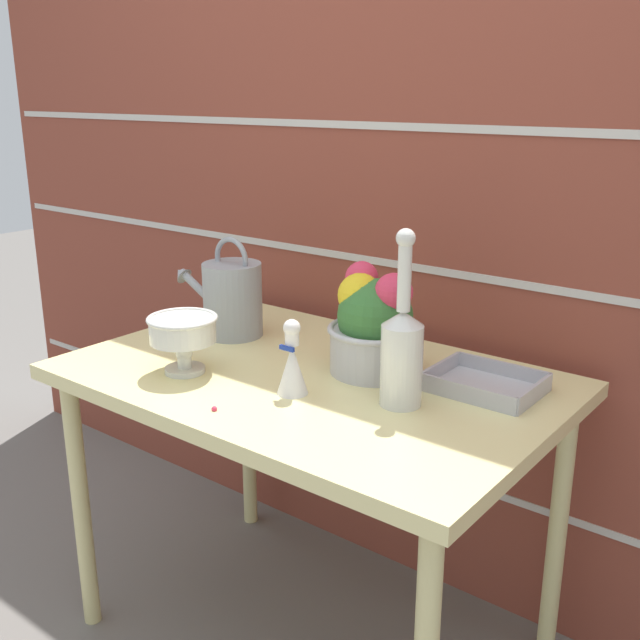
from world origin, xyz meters
TOP-DOWN VIEW (x-y plane):
  - ground_plane at (0.00, 0.00)m, footprint 12.00×12.00m
  - brick_wall at (0.00, 0.45)m, footprint 3.60×0.08m
  - patio_table at (0.00, 0.00)m, footprint 1.13×0.74m
  - watering_can at (-0.34, 0.09)m, footprint 0.30×0.16m
  - crystal_pedestal_bowl at (-0.23, -0.18)m, footprint 0.16×0.16m
  - flower_planter at (0.11, 0.10)m, footprint 0.22×0.22m
  - glass_decanter at (0.26, -0.02)m, footprint 0.09×0.09m
  - figurine_vase at (0.05, -0.12)m, footprint 0.07×0.07m
  - wire_tray at (0.37, 0.16)m, footprint 0.23×0.18m
  - fallen_petal at (-0.02, -0.29)m, footprint 0.01×0.01m

SIDE VIEW (x-z plane):
  - ground_plane at x=0.00m, z-range 0.00..0.00m
  - patio_table at x=0.00m, z-range 0.30..1.04m
  - fallen_petal at x=-0.02m, z-range 0.74..0.75m
  - wire_tray at x=0.37m, z-range 0.73..0.77m
  - figurine_vase at x=0.05m, z-range 0.72..0.89m
  - crystal_pedestal_bowl at x=-0.23m, z-range 0.77..0.91m
  - watering_can at x=-0.34m, z-range 0.71..0.98m
  - flower_planter at x=0.11m, z-range 0.73..0.98m
  - glass_decanter at x=0.26m, z-range 0.68..1.05m
  - brick_wall at x=0.00m, z-range 0.00..2.20m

